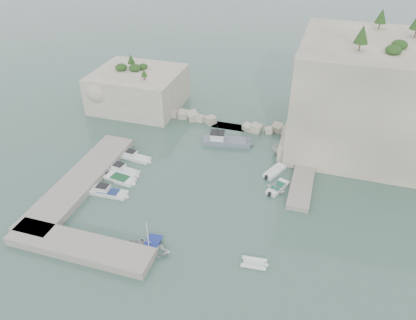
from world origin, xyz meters
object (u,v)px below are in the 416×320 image
(motorboat_a, at_px, (135,159))
(motorboat_b, at_px, (124,173))
(tender_east_b, at_px, (277,189))
(rowboat, at_px, (150,252))
(inflatable_dinghy, at_px, (254,264))
(tender_east_c, at_px, (275,173))
(tender_east_d, at_px, (287,157))
(tender_east_a, at_px, (275,192))
(motorboat_d, at_px, (109,194))
(work_boat, at_px, (227,144))
(motorboat_c, at_px, (120,180))

(motorboat_a, relative_size, motorboat_b, 1.00)
(motorboat_b, bearing_deg, tender_east_b, 15.97)
(rowboat, distance_m, inflatable_dinghy, 12.22)
(motorboat_b, height_order, tender_east_c, motorboat_b)
(tender_east_d, bearing_deg, motorboat_b, 126.00)
(inflatable_dinghy, bearing_deg, tender_east_c, 87.36)
(tender_east_c, bearing_deg, tender_east_d, 10.78)
(motorboat_a, distance_m, tender_east_d, 24.01)
(inflatable_dinghy, distance_m, tender_east_a, 13.95)
(motorboat_a, relative_size, rowboat, 1.05)
(tender_east_c, bearing_deg, tender_east_a, -145.15)
(motorboat_d, distance_m, tender_east_d, 28.04)
(motorboat_a, relative_size, inflatable_dinghy, 1.74)
(rowboat, distance_m, work_boat, 26.46)
(motorboat_b, xyz_separation_m, rowboat, (10.36, -13.59, 0.00))
(tender_east_a, relative_size, tender_east_b, 0.65)
(motorboat_c, xyz_separation_m, tender_east_c, (21.24, 8.65, 0.00))
(rowboat, bearing_deg, tender_east_c, -32.29)
(motorboat_a, bearing_deg, motorboat_c, -80.34)
(motorboat_b, xyz_separation_m, tender_east_c, (21.70, 6.75, 0.00))
(tender_east_a, bearing_deg, tender_east_b, 8.37)
(rowboat, bearing_deg, tender_east_a, -41.08)
(motorboat_c, relative_size, tender_east_a, 1.76)
(motorboat_a, bearing_deg, inflatable_dinghy, -29.19)
(motorboat_a, distance_m, inflatable_dinghy, 27.35)
(motorboat_b, distance_m, work_boat, 17.96)
(motorboat_c, relative_size, motorboat_b, 0.93)
(tender_east_c, bearing_deg, tender_east_b, -140.91)
(inflatable_dinghy, bearing_deg, motorboat_a, 139.91)
(motorboat_d, xyz_separation_m, tender_east_a, (22.14, 7.42, 0.00))
(motorboat_b, bearing_deg, rowboat, -43.86)
(motorboat_a, height_order, tender_east_c, motorboat_a)
(motorboat_c, height_order, inflatable_dinghy, motorboat_c)
(motorboat_c, distance_m, rowboat, 15.31)
(motorboat_d, height_order, tender_east_b, motorboat_d)
(tender_east_b, distance_m, work_boat, 14.17)
(rowboat, xyz_separation_m, work_boat, (2.27, 26.36, 0.00))
(motorboat_a, xyz_separation_m, tender_east_a, (22.52, -1.80, 0.00))
(rowboat, height_order, tender_east_d, tender_east_d)
(motorboat_d, height_order, work_boat, work_boat)
(motorboat_b, bearing_deg, motorboat_d, -76.28)
(work_boat, bearing_deg, motorboat_d, -133.32)
(inflatable_dinghy, height_order, tender_east_a, tender_east_a)
(motorboat_a, xyz_separation_m, rowboat, (10.28, -17.50, 0.00))
(inflatable_dinghy, bearing_deg, tender_east_d, 84.13)
(motorboat_c, relative_size, work_boat, 0.59)
(tender_east_b, bearing_deg, tender_east_a, -169.88)
(tender_east_c, height_order, work_boat, work_boat)
(motorboat_d, height_order, inflatable_dinghy, motorboat_d)
(motorboat_d, bearing_deg, motorboat_a, 90.57)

